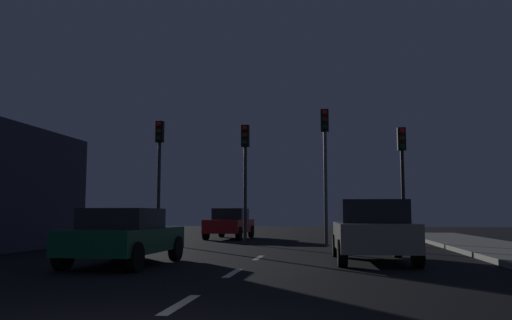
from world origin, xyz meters
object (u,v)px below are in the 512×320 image
Objects in this scene: traffic_signal_far_left at (159,158)px; car_adjacent_lane at (124,236)px; traffic_signal_center_right at (325,150)px; traffic_signal_far_right at (402,162)px; traffic_signal_center_left at (245,160)px; car_oncoming_far at (230,223)px; car_stopped_ahead at (372,231)px.

car_adjacent_lane is (2.18, -8.74, -2.87)m from traffic_signal_far_left.
traffic_signal_far_left is 0.94× the size of traffic_signal_center_right.
traffic_signal_center_right is 1.39× the size of car_adjacent_lane.
car_adjacent_lane is (-7.72, -8.74, -2.54)m from traffic_signal_far_right.
traffic_signal_center_right is (6.91, 0.00, 0.20)m from traffic_signal_far_left.
car_oncoming_far is at bearing 108.10° from traffic_signal_center_left.
car_oncoming_far is at bearing 117.32° from car_stopped_ahead.
car_oncoming_far is at bearing 66.47° from traffic_signal_far_left.
traffic_signal_far_right reaches higher than car_stopped_ahead.
traffic_signal_far_left is at bearing -113.53° from car_oncoming_far.
car_stopped_ahead is 1.04× the size of car_adjacent_lane.
car_adjacent_lane is at bearing -163.61° from car_stopped_ahead.
car_adjacent_lane is (-4.73, -8.74, -3.07)m from traffic_signal_center_right.
car_oncoming_far is (-4.82, 4.80, -3.01)m from traffic_signal_center_right.
traffic_signal_center_right reaches higher than traffic_signal_center_left.
traffic_signal_far_right is 1.13× the size of car_stopped_ahead.
traffic_signal_center_left is 1.24× the size of car_adjacent_lane.
car_stopped_ahead is at bearing -57.09° from traffic_signal_center_left.
traffic_signal_center_right is at bearing -44.90° from car_oncoming_far.
car_oncoming_far is at bearing 135.10° from traffic_signal_center_right.
car_oncoming_far is (-7.81, 4.80, -2.49)m from traffic_signal_far_right.
car_stopped_ahead is at bearing -79.72° from traffic_signal_center_right.
traffic_signal_far_left is 3.67m from traffic_signal_center_left.
traffic_signal_far_left is at bearing 179.99° from traffic_signal_far_right.
traffic_signal_center_left is at bearing -179.98° from traffic_signal_center_right.
car_adjacent_lane is 13.55m from car_oncoming_far.
traffic_signal_far_left is 9.91m from traffic_signal_far_right.
traffic_signal_center_left is at bearing 80.37° from car_adjacent_lane.
traffic_signal_far_right is (9.90, -0.00, -0.33)m from traffic_signal_far_left.
traffic_signal_center_right reaches higher than car_oncoming_far.
car_stopped_ahead is at bearing -62.68° from car_oncoming_far.
car_stopped_ahead is at bearing -103.87° from traffic_signal_far_right.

